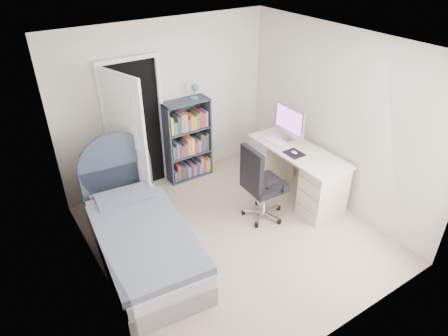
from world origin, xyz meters
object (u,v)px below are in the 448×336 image
nightstand (99,193)px  bookcase (188,142)px  bed (141,237)px  desk (296,170)px  office_chair (260,181)px  floor_lamp (130,168)px

nightstand → bookcase: (1.55, 0.24, 0.24)m
bed → desk: bearing=-0.2°
bookcase → office_chair: size_ratio=1.38×
bed → office_chair: size_ratio=1.94×
floor_lamp → office_chair: (1.32, -1.31, 0.02)m
floor_lamp → desk: bearing=-28.0°
nightstand → bookcase: bookcase is taller
office_chair → floor_lamp: bearing=135.2°
floor_lamp → office_chair: bearing=-44.8°
bed → bookcase: (1.42, 1.35, 0.32)m
floor_lamp → bookcase: bookcase is taller
bookcase → desk: bearing=-51.7°
bookcase → office_chair: bookcase is taller
bed → nightstand: bearing=97.1°
nightstand → bed: bearing=-82.9°
nightstand → floor_lamp: size_ratio=0.38×
office_chair → desk: bearing=11.7°
desk → office_chair: 0.86m
bed → bookcase: bookcase is taller
floor_lamp → bed: bearing=-107.2°
floor_lamp → office_chair: size_ratio=1.31×
bed → bookcase: size_ratio=1.41×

